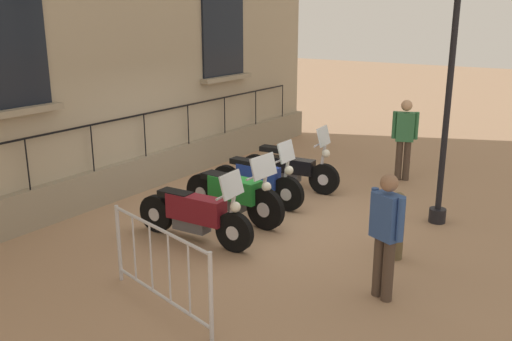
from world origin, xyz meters
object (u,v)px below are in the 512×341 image
at_px(bollard, 397,226).
at_px(pedestrian_standing, 405,135).
at_px(motorcycle_blue, 257,181).
at_px(pedestrian_walking, 386,230).
at_px(lamppost, 454,40).
at_px(crowd_barrier, 160,265).
at_px(motorcycle_maroon, 195,214).
at_px(motorcycle_green, 234,194).
at_px(motorcycle_black, 290,168).

height_order(bollard, pedestrian_standing, pedestrian_standing).
xyz_separation_m(motorcycle_blue, pedestrian_walking, (3.24, -2.08, 0.46)).
distance_m(lamppost, pedestrian_walking, 3.66).
bearing_deg(lamppost, pedestrian_standing, 123.33).
distance_m(crowd_barrier, bollard, 3.44).
height_order(motorcycle_maroon, bollard, motorcycle_maroon).
bearing_deg(motorcycle_green, motorcycle_blue, 98.39).
xyz_separation_m(motorcycle_maroon, pedestrian_walking, (3.07, -0.09, 0.46)).
relative_size(lamppost, crowd_barrier, 2.11).
bearing_deg(motorcycle_blue, bollard, -16.37).
distance_m(motorcycle_green, motorcycle_blue, 0.94).
relative_size(motorcycle_green, pedestrian_standing, 1.22).
height_order(motorcycle_green, motorcycle_blue, motorcycle_blue).
bearing_deg(motorcycle_green, bollard, 1.07).
relative_size(motorcycle_blue, pedestrian_standing, 1.17).
bearing_deg(crowd_barrier, motorcycle_maroon, 118.18).
bearing_deg(motorcycle_black, pedestrian_walking, -44.92).
bearing_deg(pedestrian_standing, crowd_barrier, -94.73).
bearing_deg(motorcycle_green, pedestrian_walking, -20.32).
bearing_deg(lamppost, motorcycle_black, 175.84).
bearing_deg(motorcycle_maroon, crowd_barrier, -61.82).
xyz_separation_m(bollard, pedestrian_standing, (-1.28, 3.85, 0.46)).
bearing_deg(crowd_barrier, motorcycle_green, 109.22).
xyz_separation_m(crowd_barrier, pedestrian_standing, (0.56, 6.76, 0.40)).
bearing_deg(motorcycle_green, pedestrian_standing, 68.28).
distance_m(motorcycle_maroon, lamppost, 4.83).
distance_m(motorcycle_maroon, motorcycle_green, 1.07).
xyz_separation_m(motorcycle_blue, bollard, (2.97, -0.87, 0.07)).
distance_m(motorcycle_maroon, motorcycle_blue, 2.00).
bearing_deg(motorcycle_blue, pedestrian_standing, 60.41).
bearing_deg(pedestrian_standing, motorcycle_blue, -119.59).
relative_size(motorcycle_black, pedestrian_standing, 1.26).
distance_m(motorcycle_green, motorcycle_black, 2.06).
relative_size(motorcycle_maroon, lamppost, 0.52).
height_order(motorcycle_blue, lamppost, lamppost).
bearing_deg(crowd_barrier, motorcycle_black, 102.68).
height_order(pedestrian_standing, pedestrian_walking, pedestrian_standing).
xyz_separation_m(lamppost, pedestrian_standing, (-1.36, 2.07, -2.05)).
height_order(motorcycle_maroon, pedestrian_walking, pedestrian_walking).
bearing_deg(lamppost, pedestrian_walking, -86.26).
bearing_deg(motorcycle_green, motorcycle_maroon, -88.05).
distance_m(motorcycle_maroon, bollard, 3.01).
xyz_separation_m(lamppost, bollard, (-0.08, -1.79, -2.51)).
xyz_separation_m(motorcycle_maroon, pedestrian_standing, (1.52, 4.97, 0.52)).
bearing_deg(crowd_barrier, pedestrian_standing, 85.27).
bearing_deg(pedestrian_standing, motorcycle_green, -111.72).
relative_size(motorcycle_green, lamppost, 0.51).
distance_m(motorcycle_maroon, pedestrian_walking, 3.11).
height_order(lamppost, pedestrian_standing, lamppost).
height_order(motorcycle_maroon, crowd_barrier, motorcycle_maroon).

